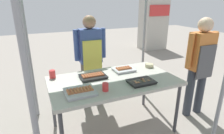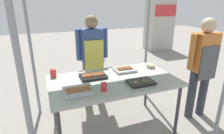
% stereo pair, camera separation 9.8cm
% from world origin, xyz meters
% --- Properties ---
extents(ground_plane, '(18.00, 18.00, 0.00)m').
position_xyz_m(ground_plane, '(0.00, 0.00, 0.00)').
color(ground_plane, gray).
extents(stall_table, '(1.60, 0.90, 0.75)m').
position_xyz_m(stall_table, '(0.00, 0.00, 0.70)').
color(stall_table, '#B7B2A8').
rests_on(stall_table, ground).
extents(tray_grilled_sausages, '(0.34, 0.25, 0.05)m').
position_xyz_m(tray_grilled_sausages, '(-0.22, 0.15, 0.77)').
color(tray_grilled_sausages, black).
rests_on(tray_grilled_sausages, stall_table).
extents(tray_meat_skewers, '(0.32, 0.23, 0.04)m').
position_xyz_m(tray_meat_skewers, '(0.26, -0.24, 0.77)').
color(tray_meat_skewers, black).
rests_on(tray_meat_skewers, stall_table).
extents(tray_pork_links, '(0.29, 0.24, 0.05)m').
position_xyz_m(tray_pork_links, '(0.26, 0.22, 0.77)').
color(tray_pork_links, silver).
rests_on(tray_pork_links, stall_table).
extents(tray_spring_rolls, '(0.32, 0.28, 0.05)m').
position_xyz_m(tray_spring_rolls, '(-0.49, -0.20, 0.77)').
color(tray_spring_rolls, '#ADADB2').
rests_on(tray_spring_rolls, stall_table).
extents(condiment_bowl, '(0.12, 0.12, 0.05)m').
position_xyz_m(condiment_bowl, '(0.68, 0.21, 0.78)').
color(condiment_bowl, '#BFB28C').
rests_on(condiment_bowl, stall_table).
extents(drink_cup_near_edge, '(0.08, 0.08, 0.10)m').
position_xyz_m(drink_cup_near_edge, '(-0.70, 0.36, 0.80)').
color(drink_cup_near_edge, red).
rests_on(drink_cup_near_edge, stall_table).
extents(drink_cup_by_wok, '(0.07, 0.07, 0.09)m').
position_xyz_m(drink_cup_by_wok, '(-0.21, -0.26, 0.80)').
color(drink_cup_by_wok, red).
rests_on(drink_cup_by_wok, stall_table).
extents(vendor_woman, '(0.52, 0.22, 1.49)m').
position_xyz_m(vendor_woman, '(-0.05, 0.79, 0.87)').
color(vendor_woman, '#595147').
rests_on(vendor_woman, ground).
extents(customer_nearby, '(0.52, 0.22, 1.49)m').
position_xyz_m(customer_nearby, '(1.31, -0.14, 0.87)').
color(customer_nearby, '#333842').
rests_on(customer_nearby, ground).
extents(neighbor_stall_left, '(0.89, 0.66, 1.72)m').
position_xyz_m(neighbor_stall_left, '(3.23, 3.73, 0.87)').
color(neighbor_stall_left, '#B7B2A8').
rests_on(neighbor_stall_left, ground).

